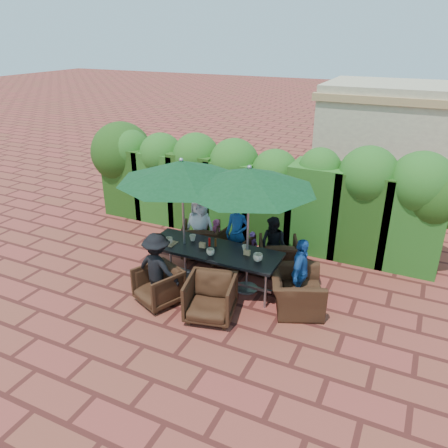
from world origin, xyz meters
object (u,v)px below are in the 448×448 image
at_px(chair_far_mid, 232,249).
at_px(dining_table, 213,252).
at_px(chair_far_left, 201,239).
at_px(chair_near_left, 158,284).
at_px(chair_near_right, 210,296).
at_px(chair_far_right, 278,254).
at_px(chair_end_right, 297,286).
at_px(umbrella_right, 249,179).
at_px(umbrella_left, 182,171).

bearing_deg(chair_far_mid, dining_table, 95.74).
distance_m(chair_far_left, chair_near_left, 1.93).
xyz_separation_m(chair_far_mid, chair_near_right, (0.42, -1.84, 0.04)).
relative_size(chair_far_right, chair_end_right, 0.76).
bearing_deg(chair_far_left, chair_near_left, 72.83).
xyz_separation_m(dining_table, chair_far_mid, (0.02, 0.83, -0.30)).
relative_size(umbrella_right, chair_far_left, 3.01).
height_order(chair_far_right, chair_end_right, chair_end_right).
relative_size(dining_table, chair_near_left, 3.49).
xyz_separation_m(umbrella_left, chair_end_right, (2.31, -0.08, -1.76)).
height_order(chair_far_left, chair_far_right, chair_far_left).
xyz_separation_m(dining_table, chair_far_left, (-0.76, 0.91, -0.27)).
bearing_deg(chair_near_left, chair_far_left, 118.37).
xyz_separation_m(umbrella_right, chair_near_left, (-1.27, -1.08, -1.84)).
relative_size(dining_table, chair_near_right, 3.15).
distance_m(chair_far_mid, chair_far_right, 0.96).
height_order(umbrella_left, chair_near_right, umbrella_left).
bearing_deg(umbrella_left, chair_far_mid, 53.61).
distance_m(umbrella_right, chair_end_right, 2.05).
xyz_separation_m(umbrella_right, chair_end_right, (1.03, -0.19, -1.76)).
height_order(umbrella_right, chair_end_right, umbrella_right).
xyz_separation_m(umbrella_right, chair_near_right, (-0.22, -1.08, -1.80)).
bearing_deg(chair_far_right, dining_table, 22.86).
bearing_deg(chair_far_mid, chair_near_left, 78.50).
distance_m(umbrella_right, chair_far_mid, 2.09).
xyz_separation_m(umbrella_left, chair_far_left, (-0.15, 0.94, -1.80)).
height_order(umbrella_right, chair_far_left, umbrella_right).
relative_size(dining_table, chair_far_right, 3.33).
bearing_deg(chair_far_mid, chair_far_left, 1.55).
bearing_deg(umbrella_left, umbrella_right, 4.87).
bearing_deg(chair_far_mid, chair_near_right, 110.32).
distance_m(dining_table, chair_far_left, 1.22).
height_order(umbrella_right, chair_near_right, umbrella_right).
distance_m(umbrella_left, chair_far_left, 2.04).
bearing_deg(chair_far_left, dining_table, 108.02).
relative_size(umbrella_right, chair_far_right, 3.15).
relative_size(chair_far_right, chair_near_right, 0.95).
distance_m(dining_table, umbrella_left, 1.65).
xyz_separation_m(dining_table, chair_near_right, (0.45, -1.01, -0.26)).
distance_m(dining_table, chair_end_right, 1.71).
bearing_deg(chair_far_mid, chair_end_right, 157.84).
bearing_deg(chair_near_left, dining_table, 82.65).
bearing_deg(chair_near_left, chair_near_right, 23.64).
bearing_deg(chair_near_left, chair_far_right, 75.47).
height_order(chair_far_mid, chair_near_left, chair_far_mid).
relative_size(chair_far_left, chair_end_right, 0.79).
distance_m(chair_far_left, chair_near_right, 2.27).
distance_m(umbrella_left, chair_end_right, 2.90).
height_order(chair_far_mid, chair_near_right, chair_near_right).
distance_m(umbrella_left, chair_far_mid, 2.13).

